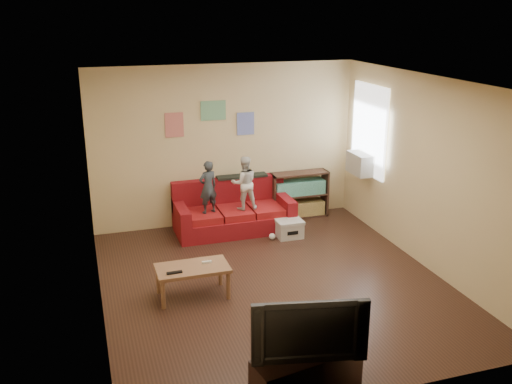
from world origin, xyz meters
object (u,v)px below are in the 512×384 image
object	(u,v)px
child_a	(208,187)
tv_stand	(306,373)
coffee_table	(193,271)
file_box	(289,229)
child_b	(244,183)
television	(308,326)
bookshelf	(299,197)
sofa	(233,213)

from	to	relation	value
child_a	tv_stand	size ratio (longest dim) A/B	0.80
coffee_table	file_box	size ratio (longest dim) A/B	2.18
child_b	tv_stand	xyz separation A→B (m)	(-0.60, -4.15, -0.65)
file_box	television	world-z (taller)	television
coffee_table	bookshelf	bearing A→B (deg)	44.33
child_b	tv_stand	bearing A→B (deg)	84.35
coffee_table	file_box	xyz separation A→B (m)	(1.89, 1.48, -0.21)
coffee_table	tv_stand	xyz separation A→B (m)	(0.66, -2.22, -0.15)
sofa	child_b	bearing A→B (deg)	-48.28
sofa	tv_stand	size ratio (longest dim) A/B	1.79
bookshelf	tv_stand	world-z (taller)	bookshelf
file_box	tv_stand	xyz separation A→B (m)	(-1.23, -3.70, 0.05)
child_b	television	xyz separation A→B (m)	(-0.60, -4.15, -0.13)
child_b	coffee_table	bearing A→B (deg)	59.47
bookshelf	television	size ratio (longest dim) A/B	0.94
sofa	child_a	xyz separation A→B (m)	(-0.45, -0.17, 0.55)
child_a	television	distance (m)	4.15
sofa	coffee_table	xyz separation A→B (m)	(-1.11, -2.09, 0.07)
sofa	coffee_table	bearing A→B (deg)	-117.98
child_b	bookshelf	distance (m)	1.29
child_b	child_a	bearing A→B (deg)	2.64
child_b	coffee_table	size ratio (longest dim) A/B	0.96
bookshelf	television	world-z (taller)	television
television	sofa	bearing A→B (deg)	95.97
sofa	bookshelf	world-z (taller)	sofa
child_b	bookshelf	bearing A→B (deg)	-157.75
coffee_table	tv_stand	bearing A→B (deg)	-73.56
child_a	television	xyz separation A→B (m)	(-0.00, -4.15, -0.12)
child_a	bookshelf	bearing A→B (deg)	176.75
bookshelf	file_box	size ratio (longest dim) A/B	2.42
tv_stand	television	distance (m)	0.52
sofa	file_box	distance (m)	1.00
child_a	child_b	size ratio (longest dim) A/B	0.97
tv_stand	television	world-z (taller)	television
child_b	file_box	size ratio (longest dim) A/B	2.09
child_b	file_box	bearing A→B (deg)	146.96
child_a	bookshelf	distance (m)	1.83
tv_stand	child_a	bearing A→B (deg)	79.73
sofa	file_box	xyz separation A→B (m)	(0.77, -0.62, -0.14)
tv_stand	file_box	bearing A→B (deg)	61.41
coffee_table	file_box	distance (m)	2.41
bookshelf	child_b	bearing A→B (deg)	-160.40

